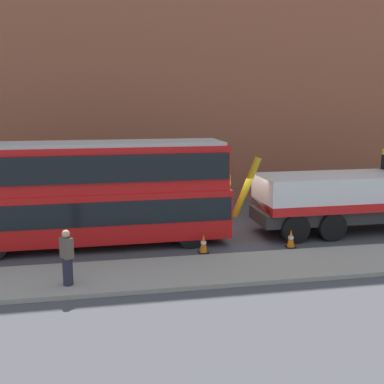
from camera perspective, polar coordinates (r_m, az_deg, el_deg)
ground_plane at (r=20.09m, az=5.55°, el=-5.16°), size 120.00×120.00×0.00m
near_kerb at (r=16.28m, az=9.72°, el=-8.90°), size 60.00×2.80×0.15m
building_facade at (r=26.71m, az=1.21°, el=16.36°), size 60.00×1.50×16.00m
recovery_tow_truck at (r=21.57m, az=20.65°, el=0.10°), size 10.16×2.74×3.67m
double_decker_bus at (r=18.38m, az=-12.79°, el=0.25°), size 11.07×2.68×4.06m
pedestrian_onlooker at (r=14.50m, az=-15.01°, el=-7.82°), size 0.44×0.48×1.71m
traffic_cone_near_bus at (r=17.53m, az=1.41°, el=-6.37°), size 0.36×0.36×0.72m
traffic_cone_midway at (r=18.55m, az=11.98°, el=-5.63°), size 0.36×0.36×0.72m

